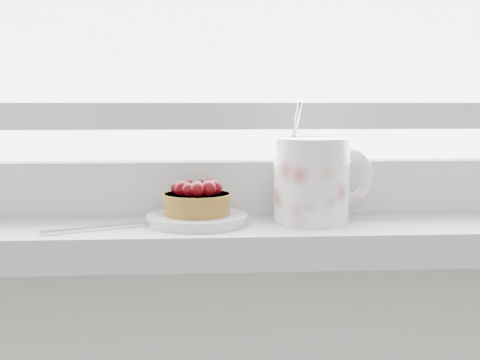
{
  "coord_description": "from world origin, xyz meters",
  "views": [
    {
      "loc": [
        -0.07,
        1.08,
        1.09
      ],
      "look_at": [
        -0.01,
        1.88,
        0.99
      ],
      "focal_mm": 50.0,
      "sensor_mm": 36.0,
      "label": 1
    }
  ],
  "objects": [
    {
      "name": "fork",
      "position": [
        -0.14,
        1.87,
        0.94
      ],
      "size": [
        0.21,
        0.11,
        0.0
      ],
      "color": "silver",
      "rests_on": "windowsill"
    },
    {
      "name": "saucer",
      "position": [
        -0.06,
        1.88,
        0.95
      ],
      "size": [
        0.12,
        0.12,
        0.01
      ],
      "primitive_type": "cylinder",
      "color": "silver",
      "rests_on": "windowsill"
    },
    {
      "name": "raspberry_tart",
      "position": [
        -0.06,
        1.88,
        0.97
      ],
      "size": [
        0.08,
        0.08,
        0.04
      ],
      "color": "brown",
      "rests_on": "saucer"
    },
    {
      "name": "floral_mug",
      "position": [
        0.08,
        1.89,
        0.99
      ],
      "size": [
        0.14,
        0.11,
        0.15
      ],
      "color": "white",
      "rests_on": "windowsill"
    }
  ]
}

